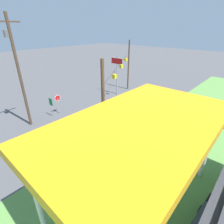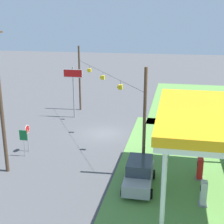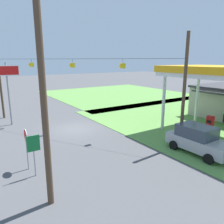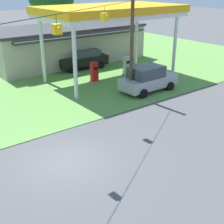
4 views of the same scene
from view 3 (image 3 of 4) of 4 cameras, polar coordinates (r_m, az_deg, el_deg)
ground_plane at (r=21.05m, az=-9.59°, el=-4.39°), size 160.00×160.00×0.00m
grass_verge_opposite_corner at (r=42.43m, az=1.37°, el=4.77°), size 24.00×24.00×0.04m
fuel_pump_near at (r=20.87m, az=24.16°, el=-3.29°), size 0.71×0.56×1.67m
car_at_pumps_front at (r=16.41m, az=21.56°, el=-6.71°), size 4.48×2.15×1.94m
stop_sign_roadside at (r=13.72m, az=-21.53°, el=-6.92°), size 0.80×0.08×2.50m
stop_sign_overhead at (r=23.57m, az=-25.65°, el=7.29°), size 0.22×2.30×6.17m
route_sign at (r=12.81m, az=-19.81°, el=-8.71°), size 0.10×0.70×2.40m
utility_pole_main at (r=9.16m, az=-18.05°, el=12.50°), size 2.20×0.44×11.37m
signal_span_gantry at (r=20.16m, az=-10.10°, el=7.78°), size 16.69×10.24×8.30m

